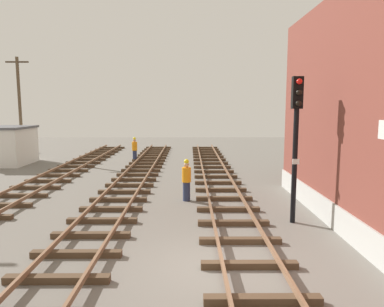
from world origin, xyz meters
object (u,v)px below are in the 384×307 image
control_hut (8,145)px  track_worker_foreground (187,180)px  track_worker_distant (135,149)px  parked_car_silver (2,143)px  utility_pole_far (20,106)px  signal_mast (296,132)px

control_hut → track_worker_foreground: 16.50m
track_worker_distant → control_hut: bearing=-171.6°
parked_car_silver → utility_pole_far: (3.18, -2.94, 3.34)m
control_hut → utility_pole_far: (-0.58, 3.34, 2.85)m
track_worker_foreground → track_worker_distant: 12.19m
utility_pole_far → track_worker_foreground: size_ratio=4.33×
parked_car_silver → utility_pole_far: bearing=-42.8°
signal_mast → utility_pole_far: bearing=136.5°
parked_car_silver → track_worker_foreground: size_ratio=2.25×
track_worker_foreground → track_worker_distant: size_ratio=1.00×
parked_car_silver → track_worker_foreground: bearing=-44.5°
track_worker_distant → signal_mast: bearing=-61.4°
control_hut → track_worker_distant: 9.03m
control_hut → utility_pole_far: 4.43m
control_hut → parked_car_silver: bearing=120.9°
utility_pole_far → track_worker_distant: size_ratio=4.33×
signal_mast → control_hut: bearing=141.9°
parked_car_silver → control_hut: bearing=-59.1°
parked_car_silver → track_worker_foreground: track_worker_foreground is taller
signal_mast → utility_pole_far: (-17.42, 16.54, 0.98)m
track_worker_foreground → track_worker_distant: bearing=109.5°
track_worker_foreground → control_hut: bearing=141.9°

